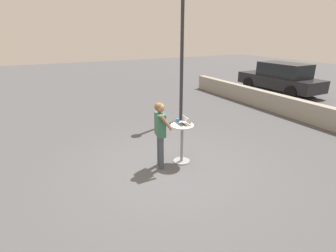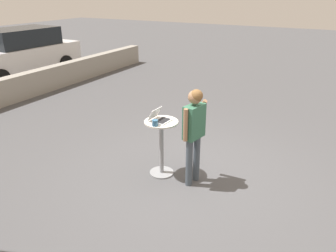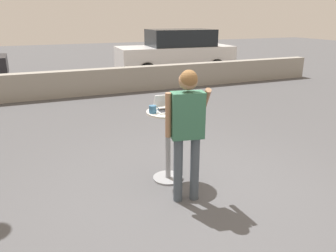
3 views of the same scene
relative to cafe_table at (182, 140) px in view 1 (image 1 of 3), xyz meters
name	(u,v)px [view 1 (image 1 of 3)]	position (x,y,z in m)	size (l,w,h in m)	color
ground_plane	(167,168)	(0.12, -0.48, -0.59)	(50.00, 50.00, 0.00)	#4C4C4F
pavement_kerb	(328,118)	(0.12, 5.65, -0.23)	(15.13, 0.35, 0.72)	gray
cafe_table	(182,140)	(0.00, 0.00, 0.00)	(0.57, 0.57, 0.98)	gray
laptop	(183,123)	(0.00, 0.03, 0.43)	(0.32, 0.33, 0.20)	silver
coffee_mug	(178,121)	(-0.21, -0.01, 0.44)	(0.13, 0.09, 0.10)	#336084
standing_person	(160,128)	(-0.01, -0.59, 0.42)	(0.55, 0.32, 1.61)	#424C56
parked_car_near_street	(281,78)	(-4.48, 8.64, 0.21)	(4.51, 1.82, 1.59)	black
street_lamp	(182,40)	(-2.92, 1.66, 2.24)	(0.32, 0.32, 4.40)	#2D2D33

